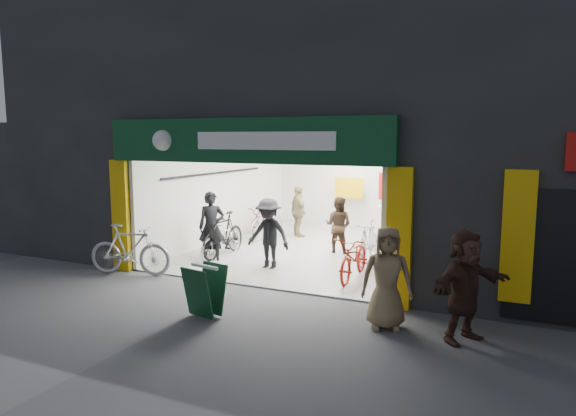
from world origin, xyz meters
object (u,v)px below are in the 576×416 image
Objects in this scene: bike_left_front at (222,239)px; bike_right_front at (391,247)px; sandwich_board at (205,289)px; pedestrian_near at (387,278)px; parked_bike at (130,250)px.

bike_left_front is 4.34m from bike_right_front.
pedestrian_near is at bearing 25.49° from sandwich_board.
parked_bike is at bearing 163.30° from sandwich_board.
parked_bike reaches higher than bike_left_front.
bike_right_front is at bearing 6.88° from bike_left_front.
sandwich_board is (2.10, -3.90, 0.00)m from bike_left_front.
parked_bike is (-5.30, -2.87, 0.02)m from bike_right_front.
parked_bike is (-1.00, -2.30, 0.09)m from bike_left_front.
parked_bike reaches higher than bike_right_front.
sandwich_board is at bearing 175.75° from pedestrian_near.
bike_left_front is at bearing 178.84° from bike_right_front.
sandwich_board is (3.10, -1.60, -0.09)m from parked_bike.
sandwich_board is (-2.20, -4.47, -0.07)m from bike_right_front.
pedestrian_near is at bearing -86.41° from bike_right_front.
bike_left_front is 0.96× the size of parked_bike.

